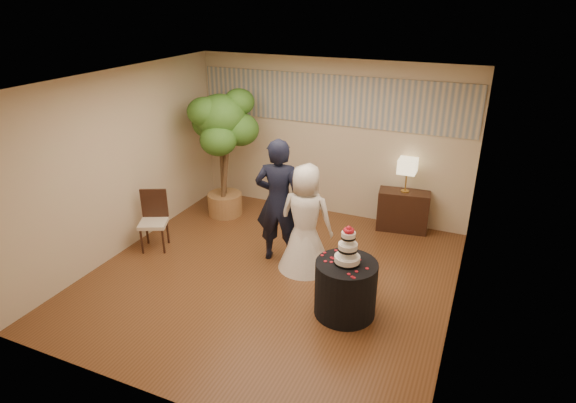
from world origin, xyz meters
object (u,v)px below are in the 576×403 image
at_px(groom, 279,201).
at_px(console, 403,211).
at_px(cake_table, 345,288).
at_px(bride, 306,218).
at_px(ficus_tree, 222,154).
at_px(table_lamp, 407,176).
at_px(wedding_cake, 348,245).
at_px(side_chair, 153,222).

xyz_separation_m(groom, console, (1.54, 1.75, -0.61)).
bearing_deg(console, cake_table, -102.42).
height_order(bride, ficus_tree, ficus_tree).
xyz_separation_m(table_lamp, ficus_tree, (-3.13, -0.67, 0.17)).
relative_size(wedding_cake, table_lamp, 0.88).
bearing_deg(table_lamp, wedding_cake, -94.12).
xyz_separation_m(wedding_cake, table_lamp, (0.19, 2.68, 0.00)).
xyz_separation_m(cake_table, wedding_cake, (0.00, -0.00, 0.62)).
distance_m(console, side_chair, 4.16).
bearing_deg(cake_table, groom, 145.37).
bearing_deg(console, ficus_tree, -176.26).
bearing_deg(wedding_cake, table_lamp, 85.88).
xyz_separation_m(bride, cake_table, (0.88, -0.85, -0.44)).
relative_size(table_lamp, ficus_tree, 0.25).
relative_size(bride, ficus_tree, 0.69).
height_order(cake_table, ficus_tree, ficus_tree).
xyz_separation_m(console, side_chair, (-3.49, -2.26, 0.12)).
relative_size(groom, wedding_cake, 3.75).
bearing_deg(table_lamp, side_chair, -147.13).
height_order(bride, table_lamp, bride).
bearing_deg(cake_table, ficus_tree, 145.60).
bearing_deg(bride, groom, -13.73).
bearing_deg(bride, console, -124.18).
bearing_deg(wedding_cake, ficus_tree, 145.60).
bearing_deg(ficus_tree, bride, -29.49).
bearing_deg(console, bride, -128.78).
distance_m(cake_table, console, 2.69).
distance_m(cake_table, ficus_tree, 3.65).
xyz_separation_m(cake_table, table_lamp, (0.19, 2.68, 0.63)).
bearing_deg(cake_table, bride, 136.14).
distance_m(groom, wedding_cake, 1.64).
bearing_deg(side_chair, bride, -14.91).
relative_size(wedding_cake, console, 0.60).
distance_m(bride, table_lamp, 2.13).
distance_m(table_lamp, side_chair, 4.19).
bearing_deg(console, groom, -139.74).
distance_m(cake_table, table_lamp, 2.76).
distance_m(groom, table_lamp, 2.33).
relative_size(groom, console, 2.26).
bearing_deg(bride, wedding_cake, 132.44).
distance_m(bride, side_chair, 2.48).
bearing_deg(table_lamp, groom, -131.44).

